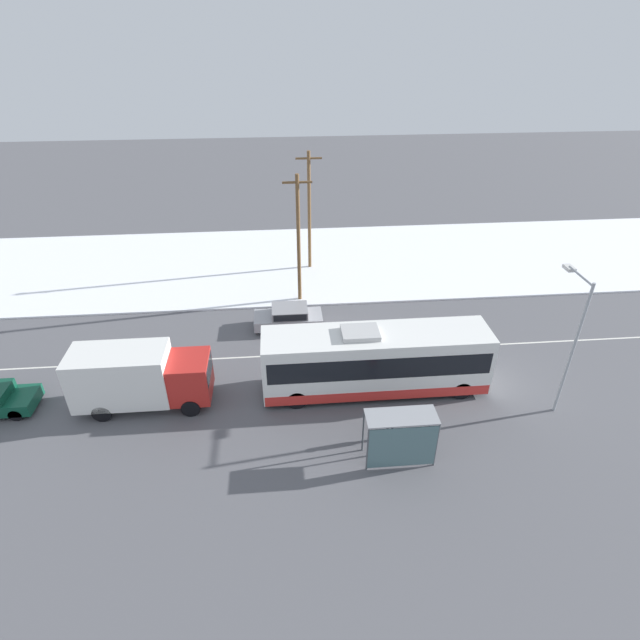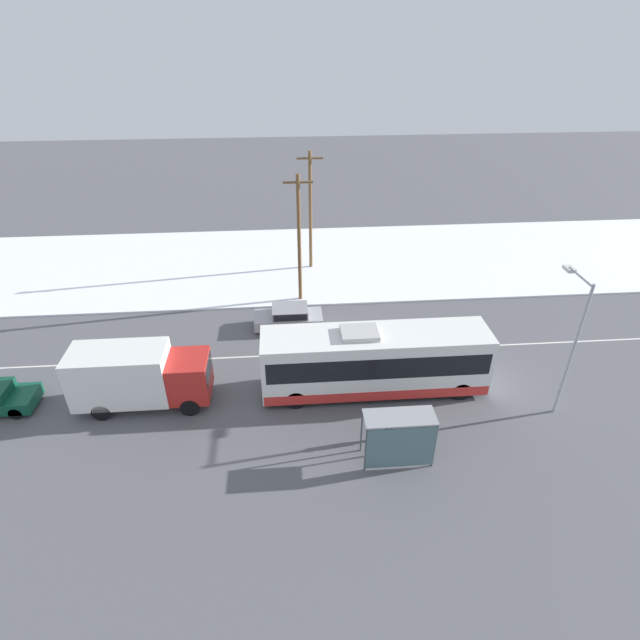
# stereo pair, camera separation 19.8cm
# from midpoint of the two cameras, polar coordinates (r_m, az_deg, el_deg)

# --- Properties ---
(ground_plane) EXTENTS (120.00, 120.00, 0.00)m
(ground_plane) POSITION_cam_midpoint_polar(r_m,az_deg,el_deg) (28.73, 4.75, -3.62)
(ground_plane) COLOR #56565B
(snow_lot) EXTENTS (80.00, 13.80, 0.12)m
(snow_lot) POSITION_cam_midpoint_polar(r_m,az_deg,el_deg) (39.36, 2.05, 6.79)
(snow_lot) COLOR white
(snow_lot) RESTS_ON ground_plane
(lane_marking_center) EXTENTS (60.00, 0.12, 0.00)m
(lane_marking_center) POSITION_cam_midpoint_polar(r_m,az_deg,el_deg) (28.73, 4.75, -3.62)
(lane_marking_center) COLOR silver
(lane_marking_center) RESTS_ON ground_plane
(city_bus) EXTENTS (11.22, 2.57, 3.58)m
(city_bus) POSITION_cam_midpoint_polar(r_m,az_deg,el_deg) (25.09, 6.50, -4.68)
(city_bus) COLOR white
(city_bus) RESTS_ON ground_plane
(box_truck) EXTENTS (6.44, 2.30, 3.15)m
(box_truck) POSITION_cam_midpoint_polar(r_m,az_deg,el_deg) (25.54, -19.89, -5.97)
(box_truck) COLOR silver
(box_truck) RESTS_ON ground_plane
(sedan_car) EXTENTS (4.14, 1.80, 1.39)m
(sedan_car) POSITION_cam_midpoint_polar(r_m,az_deg,el_deg) (30.52, -3.37, 0.43)
(sedan_car) COLOR #9E9EA3
(sedan_car) RESTS_ON ground_plane
(pedestrian_at_stop) EXTENTS (0.59, 0.26, 1.63)m
(pedestrian_at_stop) POSITION_cam_midpoint_polar(r_m,az_deg,el_deg) (22.90, 8.19, -11.38)
(pedestrian_at_stop) COLOR #23232D
(pedestrian_at_stop) RESTS_ON ground_plane
(bus_shelter) EXTENTS (2.99, 1.20, 2.40)m
(bus_shelter) POSITION_cam_midpoint_polar(r_m,az_deg,el_deg) (21.40, 9.40, -12.74)
(bus_shelter) COLOR gray
(bus_shelter) RESTS_ON ground_plane
(streetlamp) EXTENTS (0.36, 2.29, 6.95)m
(streetlamp) POSITION_cam_midpoint_polar(r_m,az_deg,el_deg) (25.11, 27.09, -1.06)
(streetlamp) COLOR #9EA3A8
(streetlamp) RESTS_ON ground_plane
(utility_pole_roadside) EXTENTS (1.80, 0.24, 8.50)m
(utility_pole_roadside) POSITION_cam_midpoint_polar(r_m,az_deg,el_deg) (31.91, -2.22, 9.29)
(utility_pole_roadside) COLOR brown
(utility_pole_roadside) RESTS_ON ground_plane
(utility_pole_snowlot) EXTENTS (1.80, 0.24, 8.69)m
(utility_pole_snowlot) POSITION_cam_midpoint_polar(r_m,az_deg,el_deg) (36.60, -0.95, 12.42)
(utility_pole_snowlot) COLOR brown
(utility_pole_snowlot) RESTS_ON ground_plane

